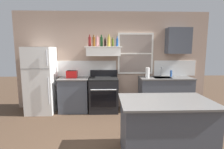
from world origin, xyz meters
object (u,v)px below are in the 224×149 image
object	(u,v)px
bottle_rose_pink	(97,42)
bottle_red_label_wine	(90,41)
bottle_dark_green_wine	(101,42)
bottle_blue_liqueur	(117,42)
refrigerator	(41,80)
toaster	(72,74)
bottle_balsamic_dark	(105,43)
dish_soap_bottle	(171,74)
bottle_amber_wine	(94,42)
bottle_champagne_gold_foil	(109,41)
bottle_olive_oil_square	(113,43)
stove_range	(104,94)
paper_towel_roll	(147,73)
kitchen_island	(165,128)

from	to	relation	value
bottle_rose_pink	bottle_red_label_wine	bearing A→B (deg)	160.23
bottle_dark_green_wine	bottle_blue_liqueur	size ratio (longest dim) A/B	1.17
refrigerator	toaster	distance (m)	0.81
refrigerator	bottle_balsamic_dark	distance (m)	1.96
refrigerator	toaster	size ratio (longest dim) A/B	5.83
refrigerator	dish_soap_bottle	xyz separation A→B (m)	(3.53, 0.16, 0.13)
refrigerator	bottle_balsamic_dark	world-z (taller)	bottle_balsamic_dark
bottle_amber_wine	bottle_balsamic_dark	world-z (taller)	bottle_amber_wine
toaster	dish_soap_bottle	world-z (taller)	toaster
bottle_amber_wine	bottle_champagne_gold_foil	xyz separation A→B (m)	(0.39, -0.00, 0.01)
bottle_olive_oil_square	stove_range	bearing A→B (deg)	-148.83
bottle_balsamic_dark	bottle_champagne_gold_foil	distance (m)	0.12
toaster	bottle_amber_wine	xyz separation A→B (m)	(0.60, -0.03, 0.86)
refrigerator	stove_range	size ratio (longest dim) A/B	1.59
stove_range	bottle_rose_pink	distance (m)	1.41
bottle_champagne_gold_foil	bottle_olive_oil_square	bearing A→B (deg)	42.29
refrigerator	paper_towel_roll	world-z (taller)	refrigerator
bottle_balsamic_dark	paper_towel_roll	distance (m)	1.40
bottle_blue_liqueur	kitchen_island	bearing A→B (deg)	-74.34
bottle_dark_green_wine	dish_soap_bottle	size ratio (longest dim) A/B	1.70
bottle_red_label_wine	bottle_balsamic_dark	distance (m)	0.42
bottle_balsamic_dark	stove_range	bearing A→B (deg)	-110.77
toaster	bottle_olive_oil_square	size ratio (longest dim) A/B	1.23
kitchen_island	bottle_champagne_gold_foil	bearing A→B (deg)	111.09
stove_range	bottle_dark_green_wine	distance (m)	1.42
dish_soap_bottle	bottle_champagne_gold_foil	bearing A→B (deg)	-177.26
toaster	bottle_dark_green_wine	xyz separation A→B (m)	(0.80, 0.05, 0.87)
bottle_amber_wine	bottle_dark_green_wine	bearing A→B (deg)	20.01
paper_towel_roll	bottle_olive_oil_square	bearing A→B (deg)	172.97
toaster	bottle_rose_pink	bearing A→B (deg)	-0.91
bottle_balsamic_dark	kitchen_island	bearing A→B (deg)	-67.30
bottle_dark_green_wine	bottle_olive_oil_square	distance (m)	0.31
bottle_amber_wine	bottle_olive_oil_square	xyz separation A→B (m)	(0.50, 0.10, -0.02)
bottle_amber_wine	bottle_champagne_gold_foil	distance (m)	0.39
bottle_blue_liqueur	paper_towel_roll	xyz separation A→B (m)	(0.83, -0.04, -0.81)
refrigerator	bottle_amber_wine	distance (m)	1.72
bottle_amber_wine	bottle_dark_green_wine	world-z (taller)	bottle_dark_green_wine
dish_soap_bottle	bottle_blue_liqueur	bearing A→B (deg)	-177.58
dish_soap_bottle	bottle_red_label_wine	bearing A→B (deg)	179.78
refrigerator	dish_soap_bottle	distance (m)	3.54
refrigerator	bottle_champagne_gold_foil	world-z (taller)	bottle_champagne_gold_foil
bottle_red_label_wine	bottle_olive_oil_square	bearing A→B (deg)	0.66
bottle_dark_green_wine	bottle_balsamic_dark	xyz separation A→B (m)	(0.10, -0.01, -0.03)
dish_soap_bottle	kitchen_island	bearing A→B (deg)	-112.12
bottle_champagne_gold_foil	bottle_amber_wine	bearing A→B (deg)	179.67
dish_soap_bottle	toaster	bearing A→B (deg)	-178.86
bottle_rose_pink	paper_towel_roll	bearing A→B (deg)	-1.47
bottle_rose_pink	bottle_champagne_gold_foil	distance (m)	0.31
refrigerator	bottle_red_label_wine	bearing A→B (deg)	7.50
bottle_rose_pink	bottle_olive_oil_square	xyz separation A→B (m)	(0.41, 0.08, -0.02)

